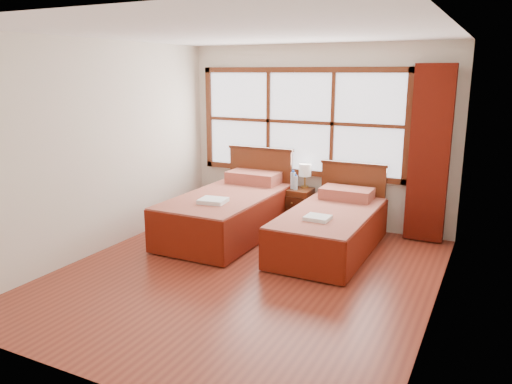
% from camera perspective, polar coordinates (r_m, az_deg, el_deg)
% --- Properties ---
extents(floor, '(4.50, 4.50, 0.00)m').
position_cam_1_polar(floor, '(5.67, -1.29, -9.43)').
color(floor, maroon).
rests_on(floor, ground).
extents(ceiling, '(4.50, 4.50, 0.00)m').
position_cam_1_polar(ceiling, '(5.23, -1.45, 17.80)').
color(ceiling, white).
rests_on(ceiling, wall_back).
extents(wall_back, '(4.00, 0.00, 4.00)m').
position_cam_1_polar(wall_back, '(7.34, 6.93, 6.33)').
color(wall_back, silver).
rests_on(wall_back, floor).
extents(wall_left, '(0.00, 4.50, 4.50)m').
position_cam_1_polar(wall_left, '(6.47, -17.29, 4.84)').
color(wall_left, silver).
rests_on(wall_left, floor).
extents(wall_right, '(0.00, 4.50, 4.50)m').
position_cam_1_polar(wall_right, '(4.72, 20.64, 1.51)').
color(wall_right, silver).
rests_on(wall_right, floor).
extents(window, '(3.16, 0.06, 1.56)m').
position_cam_1_polar(window, '(7.37, 5.03, 7.97)').
color(window, white).
rests_on(window, wall_back).
extents(curtain, '(0.50, 0.16, 2.30)m').
position_cam_1_polar(curtain, '(6.85, 19.21, 4.06)').
color(curtain, '#591208').
rests_on(curtain, wall_back).
extents(bed_left, '(1.13, 2.19, 1.10)m').
position_cam_1_polar(bed_left, '(6.93, -2.93, -2.16)').
color(bed_left, '#421C0D').
rests_on(bed_left, floor).
extents(bed_right, '(1.02, 2.04, 0.98)m').
position_cam_1_polar(bed_right, '(6.38, 8.58, -4.03)').
color(bed_right, '#421C0D').
rests_on(bed_right, floor).
extents(nightstand, '(0.41, 0.41, 0.55)m').
position_cam_1_polar(nightstand, '(7.36, 4.71, -1.72)').
color(nightstand, '#5A2813').
rests_on(nightstand, floor).
extents(towels_left, '(0.37, 0.33, 0.05)m').
position_cam_1_polar(towels_left, '(6.38, -4.94, -1.00)').
color(towels_left, white).
rests_on(towels_left, bed_left).
extents(towels_right, '(0.29, 0.26, 0.04)m').
position_cam_1_polar(towels_right, '(5.90, 7.06, -2.95)').
color(towels_right, white).
rests_on(towels_right, bed_right).
extents(lamp, '(0.18, 0.18, 0.35)m').
position_cam_1_polar(lamp, '(7.34, 5.63, 2.44)').
color(lamp, '#B58C3A').
rests_on(lamp, nightstand).
extents(bottle_near, '(0.07, 0.07, 0.28)m').
position_cam_1_polar(bottle_near, '(7.28, 4.24, 1.36)').
color(bottle_near, silver).
rests_on(bottle_near, nightstand).
extents(bottle_far, '(0.06, 0.06, 0.23)m').
position_cam_1_polar(bottle_far, '(7.22, 4.55, 1.07)').
color(bottle_far, silver).
rests_on(bottle_far, nightstand).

